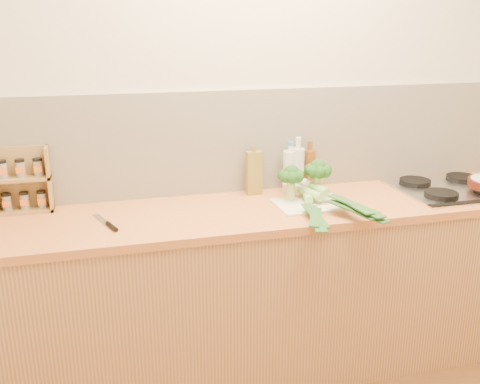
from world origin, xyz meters
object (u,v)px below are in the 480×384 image
at_px(chefs_knife, 109,225).
at_px(gas_hob, 452,188).
at_px(spice_rack, 23,184).
at_px(chopping_board, 311,204).

bearing_deg(chefs_knife, gas_hob, -17.36).
distance_m(chefs_knife, spice_rack, 0.51).
bearing_deg(chefs_knife, chopping_board, -17.31).
relative_size(gas_hob, spice_rack, 1.86).
height_order(gas_hob, chefs_knife, gas_hob).
height_order(chefs_knife, spice_rack, spice_rack).
distance_m(gas_hob, spice_rack, 2.21).
distance_m(chopping_board, spice_rack, 1.39).
bearing_deg(chefs_knife, spice_rack, 120.82).
relative_size(chefs_knife, spice_rack, 0.82).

